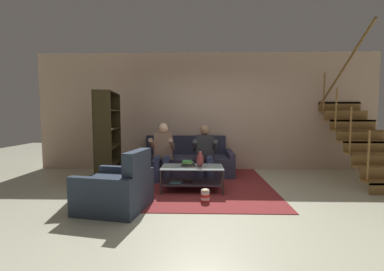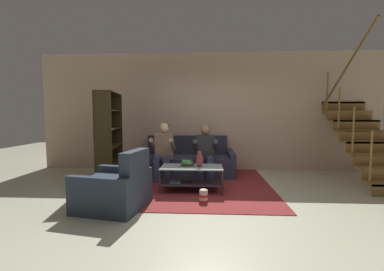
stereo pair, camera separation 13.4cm
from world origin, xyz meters
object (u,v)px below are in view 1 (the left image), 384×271
popcorn_tub (205,196)px  person_seated_right (205,150)px  person_seated_left (163,149)px  bookshelf (106,145)px  couch (185,162)px  book_stack (188,163)px  vase (200,160)px  armchair (117,190)px  coffee_table (192,175)px

popcorn_tub → person_seated_right: bearing=89.0°
person_seated_left → popcorn_tub: 1.73m
person_seated_left → bookshelf: bearing=-168.9°
couch → book_stack: bearing=-85.0°
person_seated_right → vase: (-0.11, -0.80, -0.06)m
couch → armchair: size_ratio=2.11×
book_stack → person_seated_right: bearing=66.1°
vase → person_seated_left: bearing=134.2°
person_seated_right → bookshelf: 2.03m
vase → book_stack: vase is taller
bookshelf → popcorn_tub: bearing=-30.6°
person_seated_right → popcorn_tub: (-0.03, -1.40, -0.52)m
bookshelf → popcorn_tub: 2.40m
person_seated_right → bookshelf: (-2.02, -0.22, 0.13)m
person_seated_right → popcorn_tub: 1.49m
coffee_table → book_stack: bearing=154.8°
coffee_table → armchair: 1.42m
vase → armchair: 1.55m
book_stack → popcorn_tub: bearing=-65.2°
bookshelf → armchair: size_ratio=1.76×
coffee_table → person_seated_right: bearing=71.8°
person_seated_right → armchair: size_ratio=1.11×
popcorn_tub → coffee_table: bearing=110.3°
coffee_table → book_stack: 0.21m
coffee_table → book_stack: book_stack is taller
coffee_table → armchair: bearing=-138.8°
person_seated_left → vase: bearing=-45.8°
person_seated_right → vase: person_seated_right is taller
couch → person_seated_left: bearing=-127.6°
person_seated_left → person_seated_right: (0.89, -0.00, -0.02)m
vase → armchair: armchair is taller
couch → bookshelf: bearing=-153.1°
couch → bookshelf: size_ratio=1.20×
coffee_table → popcorn_tub: 0.69m
person_seated_right → popcorn_tub: bearing=-91.0°
couch → armchair: bearing=-111.0°
person_seated_right → armchair: bearing=-127.7°
couch → person_seated_right: (0.44, -0.58, 0.35)m
person_seated_right → popcorn_tub: size_ratio=5.30×
couch → person_seated_right: size_ratio=1.89×
bookshelf → armchair: (0.69, -1.49, -0.47)m
bookshelf → popcorn_tub: size_ratio=8.37×
person_seated_left → coffee_table: size_ratio=1.09×
person_seated_left → popcorn_tub: (0.86, -1.40, -0.54)m
armchair → popcorn_tub: 1.35m
coffee_table → popcorn_tub: bearing=-69.7°
person_seated_right → person_seated_left: bearing=179.7°
coffee_table → bookshelf: (-1.76, 0.56, 0.46)m
armchair → bookshelf: bearing=114.9°
person_seated_right → armchair: person_seated_right is taller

